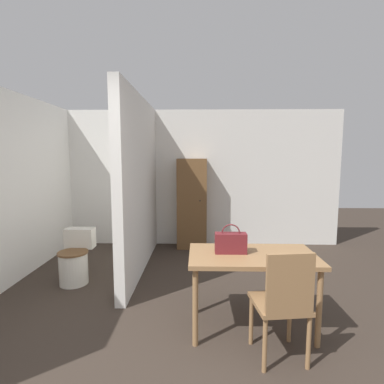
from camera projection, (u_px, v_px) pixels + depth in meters
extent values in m
cube|color=white|center=(191.00, 178.00, 5.61)|extent=(5.50, 0.12, 2.50)
cube|color=white|center=(140.00, 185.00, 4.35)|extent=(0.12, 2.45, 2.50)
cube|color=#997047|center=(252.00, 256.00, 2.82)|extent=(1.19, 0.67, 0.04)
cylinder|color=#997047|center=(195.00, 307.00, 2.60)|extent=(0.05, 0.05, 0.71)
cylinder|color=#997047|center=(319.00, 309.00, 2.58)|extent=(0.05, 0.05, 0.71)
cylinder|color=#997047|center=(196.00, 281.00, 3.15)|extent=(0.05, 0.05, 0.71)
cylinder|color=#997047|center=(298.00, 282.00, 3.13)|extent=(0.05, 0.05, 0.71)
cube|color=#997047|center=(279.00, 304.00, 2.45)|extent=(0.46, 0.46, 0.04)
cube|color=#997047|center=(290.00, 284.00, 2.24)|extent=(0.37, 0.07, 0.47)
cylinder|color=#997047|center=(251.00, 320.00, 2.64)|extent=(0.04, 0.04, 0.44)
cylinder|color=#997047|center=(290.00, 318.00, 2.67)|extent=(0.04, 0.04, 0.44)
cylinder|color=#997047|center=(265.00, 345.00, 2.29)|extent=(0.04, 0.04, 0.44)
cylinder|color=#997047|center=(309.00, 342.00, 2.33)|extent=(0.04, 0.04, 0.44)
cylinder|color=silver|center=(74.00, 269.00, 3.90)|extent=(0.36, 0.36, 0.41)
cylinder|color=brown|center=(73.00, 253.00, 3.87)|extent=(0.38, 0.38, 0.02)
cube|color=silver|center=(80.00, 238.00, 4.11)|extent=(0.39, 0.18, 0.27)
cube|color=maroon|center=(231.00, 243.00, 2.84)|extent=(0.30, 0.12, 0.19)
torus|color=maroon|center=(231.00, 233.00, 2.83)|extent=(0.18, 0.01, 0.18)
cube|color=brown|center=(192.00, 204.00, 5.41)|extent=(0.53, 0.36, 1.62)
sphere|color=black|center=(200.00, 201.00, 5.21)|extent=(0.02, 0.02, 0.02)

